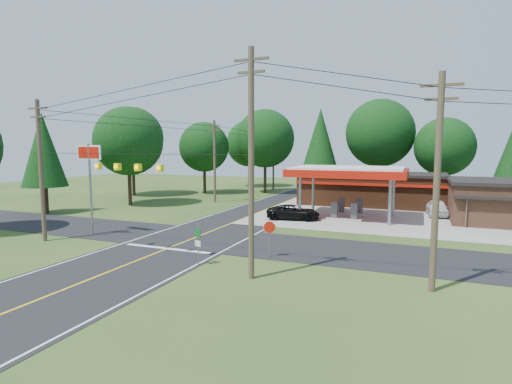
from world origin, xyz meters
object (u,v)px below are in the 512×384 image
at_px(gas_canopy, 348,173).
at_px(sedan_car, 437,208).
at_px(suv_car, 293,212).
at_px(big_stop_sign, 89,167).
at_px(octagonal_stop_sign, 269,230).

xyz_separation_m(gas_canopy, sedan_car, (8.00, 4.36, -3.50)).
relative_size(suv_car, sedan_car, 1.09).
bearing_deg(suv_car, big_stop_sign, 123.56).
relative_size(sedan_car, octagonal_stop_sign, 1.97).
distance_m(gas_canopy, big_stop_sign, 22.70).
xyz_separation_m(suv_car, big_stop_sign, (-12.50, -12.07, 4.51)).
bearing_deg(gas_canopy, big_stop_sign, -138.56).
bearing_deg(octagonal_stop_sign, gas_canopy, 82.88).
bearing_deg(big_stop_sign, gas_canopy, 41.44).
bearing_deg(octagonal_stop_sign, big_stop_sign, 176.17).
height_order(gas_canopy, sedan_car, gas_canopy).
bearing_deg(gas_canopy, octagonal_stop_sign, -97.12).
distance_m(suv_car, octagonal_stop_sign, 13.35).
distance_m(gas_canopy, octagonal_stop_sign, 16.34).
relative_size(suv_car, octagonal_stop_sign, 2.14).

